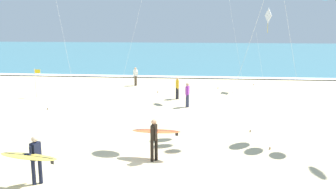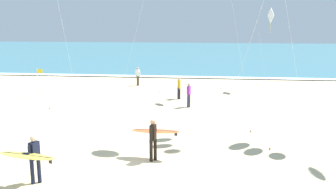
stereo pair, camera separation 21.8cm
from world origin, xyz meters
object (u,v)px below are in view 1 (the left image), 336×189
surfer_lead (32,157)px  bystander_white_top (136,76)px  surfer_trailing (155,134)px  bystander_purple_top (187,95)px  kite_diamond_ivory_extra (268,18)px  bystander_yellow_top (177,88)px  lifeguard_flag (36,80)px

surfer_lead → bystander_white_top: (-0.30, 19.76, -0.23)m
surfer_lead → surfer_trailing: 4.68m
bystander_purple_top → bystander_white_top: (-4.86, 7.66, 0.00)m
kite_diamond_ivory_extra → bystander_yellow_top: bearing=-146.8°
surfer_lead → surfer_trailing: bearing=37.3°
bystander_purple_top → bystander_white_top: size_ratio=1.00×
surfer_trailing → bystander_purple_top: 9.30m
bystander_purple_top → bystander_white_top: 9.07m
kite_diamond_ivory_extra → bystander_white_top: kite_diamond_ivory_extra is taller
bystander_white_top → lifeguard_flag: lifeguard_flag is taller
bystander_white_top → kite_diamond_ivory_extra: bearing=-4.1°
surfer_lead → lifeguard_flag: 15.68m
bystander_white_top → bystander_yellow_top: bearing=-52.4°
surfer_trailing → bystander_white_top: (-4.03, 16.92, -0.23)m
surfer_trailing → bystander_purple_top: surfer_trailing is taller
bystander_purple_top → bystander_yellow_top: (-0.84, 2.45, 0.00)m
lifeguard_flag → surfer_lead: bearing=-65.1°
kite_diamond_ivory_extra → bystander_yellow_top: size_ratio=4.10×
bystander_yellow_top → kite_diamond_ivory_extra: bearing=33.2°
surfer_trailing → bystander_white_top: size_ratio=1.29×
bystander_white_top → bystander_purple_top: bearing=-57.6°
bystander_yellow_top → lifeguard_flag: size_ratio=0.76×
surfer_trailing → lifeguard_flag: 15.38m
surfer_lead → lifeguard_flag: bearing=114.9°
bystander_yellow_top → bystander_white_top: 6.57m
lifeguard_flag → surfer_trailing: bearing=-47.8°
kite_diamond_ivory_extra → bystander_purple_top: bearing=-130.7°
surfer_trailing → bystander_yellow_top: (-0.02, 11.71, -0.23)m
surfer_lead → lifeguard_flag: lifeguard_flag is taller
surfer_trailing → kite_diamond_ivory_extra: 18.13m
kite_diamond_ivory_extra → lifeguard_flag: (-17.10, -4.78, -4.46)m
bystander_white_top → lifeguard_flag: 8.41m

